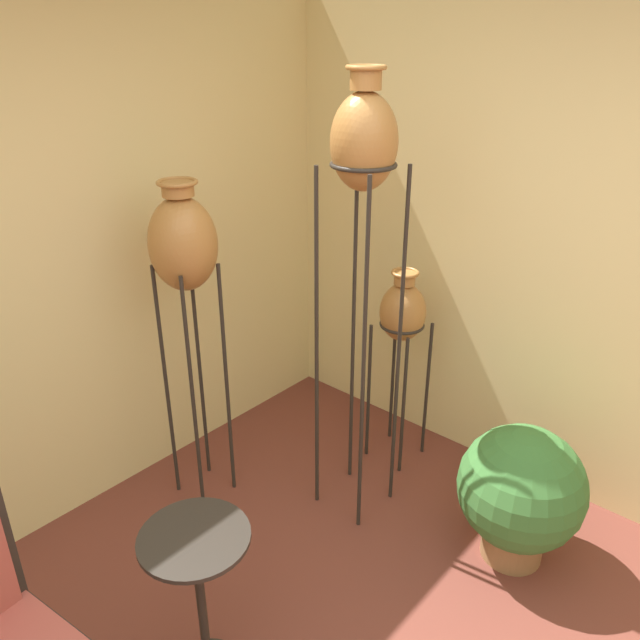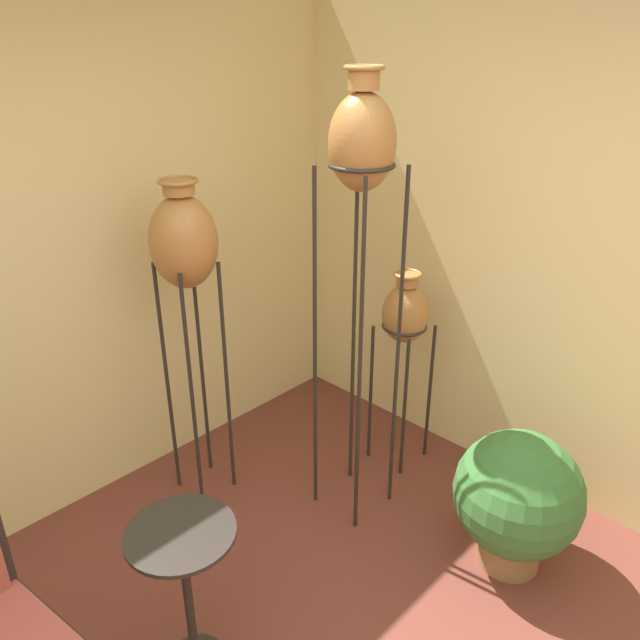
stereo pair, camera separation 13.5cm
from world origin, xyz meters
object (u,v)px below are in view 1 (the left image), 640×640
(vase_stand_tall, at_px, (364,157))
(side_table, at_px, (199,577))
(vase_stand_medium, at_px, (183,249))
(potted_plant, at_px, (521,492))
(vase_stand_short, at_px, (403,315))

(vase_stand_tall, xyz_separation_m, side_table, (-1.19, -0.19, -1.36))
(vase_stand_tall, distance_m, vase_stand_medium, 0.95)
(potted_plant, bearing_deg, vase_stand_medium, 114.01)
(vase_stand_medium, distance_m, vase_stand_short, 1.25)
(potted_plant, bearing_deg, vase_stand_short, 71.86)
(vase_stand_medium, xyz_separation_m, side_table, (-0.70, -0.87, -0.92))
(vase_stand_short, xyz_separation_m, side_table, (-1.68, -0.26, -0.42))
(vase_stand_tall, xyz_separation_m, vase_stand_medium, (-0.49, 0.68, -0.44))
(vase_stand_medium, distance_m, side_table, 1.45)
(vase_stand_tall, relative_size, vase_stand_medium, 1.28)
(side_table, xyz_separation_m, potted_plant, (1.38, -0.65, -0.12))
(side_table, bearing_deg, vase_stand_tall, 9.03)
(vase_stand_short, height_order, potted_plant, vase_stand_short)
(vase_stand_tall, distance_m, vase_stand_short, 1.06)
(potted_plant, bearing_deg, side_table, 154.81)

